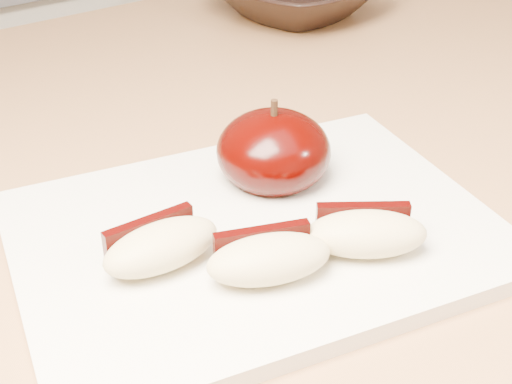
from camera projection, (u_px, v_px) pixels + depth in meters
cutting_board at (256, 234)px, 0.44m from camera, size 0.32×0.26×0.01m
apple_half at (274, 151)px, 0.47m from camera, size 0.08×0.08×0.06m
apple_wedge_a at (160, 245)px, 0.40m from camera, size 0.07×0.04×0.03m
apple_wedge_b at (268, 257)px, 0.39m from camera, size 0.08×0.06×0.03m
apple_wedge_c at (366, 232)px, 0.41m from camera, size 0.08×0.07×0.03m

